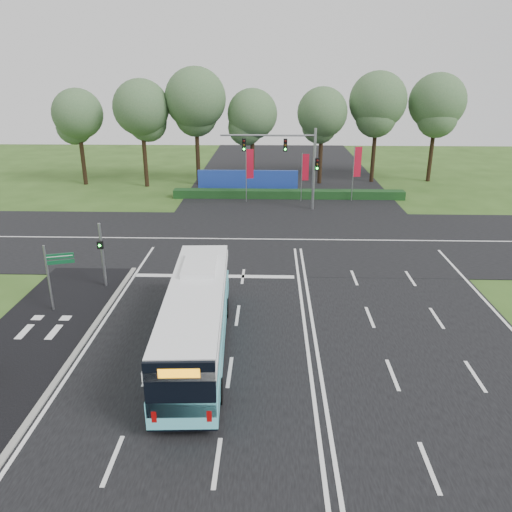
# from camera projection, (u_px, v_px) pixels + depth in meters

# --- Properties ---
(ground) EXTENTS (120.00, 120.00, 0.00)m
(ground) POSITION_uv_depth(u_px,v_px,m) (303.00, 317.00, 24.92)
(ground) COLOR #2D4C19
(ground) RESTS_ON ground
(road_main) EXTENTS (20.00, 120.00, 0.04)m
(road_main) POSITION_uv_depth(u_px,v_px,m) (303.00, 317.00, 24.91)
(road_main) COLOR black
(road_main) RESTS_ON ground
(road_cross) EXTENTS (120.00, 14.00, 0.05)m
(road_cross) POSITION_uv_depth(u_px,v_px,m) (294.00, 240.00, 36.14)
(road_cross) COLOR black
(road_cross) RESTS_ON ground
(bike_path) EXTENTS (5.00, 18.00, 0.06)m
(bike_path) POSITION_uv_depth(u_px,v_px,m) (30.00, 344.00, 22.45)
(bike_path) COLOR black
(bike_path) RESTS_ON ground
(kerb_strip) EXTENTS (0.25, 18.00, 0.12)m
(kerb_strip) POSITION_uv_depth(u_px,v_px,m) (82.00, 344.00, 22.37)
(kerb_strip) COLOR gray
(kerb_strip) RESTS_ON ground
(city_bus) EXTENTS (2.94, 11.45, 3.26)m
(city_bus) POSITION_uv_depth(u_px,v_px,m) (197.00, 318.00, 21.29)
(city_bus) COLOR #65DDEB
(city_bus) RESTS_ON ground
(pedestrian_signal) EXTENTS (0.31, 0.43, 3.76)m
(pedestrian_signal) POSITION_uv_depth(u_px,v_px,m) (102.00, 253.00, 27.64)
(pedestrian_signal) COLOR gray
(pedestrian_signal) RESTS_ON ground
(street_sign) EXTENTS (1.33, 0.47, 3.54)m
(street_sign) POSITION_uv_depth(u_px,v_px,m) (54.00, 269.00, 24.87)
(street_sign) COLOR gray
(street_sign) RESTS_ON ground
(banner_flag_left) EXTENTS (0.72, 0.24, 4.98)m
(banner_flag_left) POSITION_uv_depth(u_px,v_px,m) (249.00, 167.00, 45.41)
(banner_flag_left) COLOR gray
(banner_flag_left) RESTS_ON ground
(banner_flag_mid) EXTENTS (0.67, 0.11, 4.51)m
(banner_flag_mid) POSITION_uv_depth(u_px,v_px,m) (304.00, 170.00, 45.67)
(banner_flag_mid) COLOR gray
(banner_flag_mid) RESTS_ON ground
(banner_flag_right) EXTENTS (0.74, 0.24, 5.14)m
(banner_flag_right) POSITION_uv_depth(u_px,v_px,m) (356.00, 166.00, 45.75)
(banner_flag_right) COLOR gray
(banner_flag_right) RESTS_ON ground
(traffic_light_gantry) EXTENTS (8.41, 0.28, 7.00)m
(traffic_light_gantry) POSITION_uv_depth(u_px,v_px,m) (293.00, 156.00, 42.46)
(traffic_light_gantry) COLOR gray
(traffic_light_gantry) RESTS_ON ground
(hedge) EXTENTS (22.00, 1.20, 0.80)m
(hedge) POSITION_uv_depth(u_px,v_px,m) (288.00, 194.00, 47.71)
(hedge) COLOR #133416
(hedge) RESTS_ON ground
(blue_hoarding) EXTENTS (10.00, 0.30, 2.20)m
(blue_hoarding) POSITION_uv_depth(u_px,v_px,m) (248.00, 181.00, 49.91)
(blue_hoarding) COLOR #1C3899
(blue_hoarding) RESTS_ON ground
(eucalyptus_row) EXTENTS (42.80, 9.29, 11.96)m
(eucalyptus_row) POSITION_uv_depth(u_px,v_px,m) (268.00, 106.00, 51.15)
(eucalyptus_row) COLOR black
(eucalyptus_row) RESTS_ON ground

